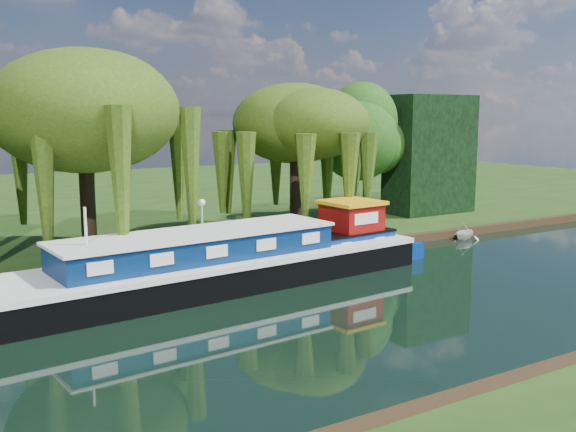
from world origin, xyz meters
TOP-DOWN VIEW (x-y plane):
  - ground at (0.00, 0.00)m, footprint 120.00×120.00m
  - far_bank at (0.00, 34.00)m, footprint 120.00×52.00m
  - dutch_barge at (-0.78, 5.33)m, footprint 19.15×5.84m
  - narrowboat at (3.94, 5.29)m, footprint 12.21×3.01m
  - white_cruiser at (15.55, 7.30)m, footprint 2.45×2.29m
  - willow_left at (-4.72, 11.79)m, footprint 7.70×7.70m
  - willow_right at (6.62, 11.48)m, footprint 6.23×6.23m
  - tree_far_right at (14.08, 14.62)m, footprint 4.58×4.58m
  - conifer_hedge at (19.00, 14.00)m, footprint 6.00×3.00m
  - lamppost at (0.50, 10.50)m, footprint 0.36×0.36m
  - mooring_posts at (-0.50, 8.40)m, footprint 19.16×0.16m

SIDE VIEW (x-z plane):
  - ground at x=0.00m, z-range 0.00..0.00m
  - white_cruiser at x=15.55m, z-range -0.53..0.53m
  - far_bank at x=0.00m, z-range 0.00..0.45m
  - narrowboat at x=3.94m, z-range -0.25..1.51m
  - mooring_posts at x=-0.50m, z-range 0.45..1.45m
  - dutch_barge at x=-0.78m, z-range -1.00..2.98m
  - lamppost at x=0.50m, z-range 1.14..3.70m
  - conifer_hedge at x=19.00m, z-range 0.45..8.45m
  - tree_far_right at x=14.08m, z-range 1.87..9.37m
  - willow_right at x=6.62m, z-range 2.19..9.79m
  - willow_left at x=-4.72m, z-range 2.54..11.77m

